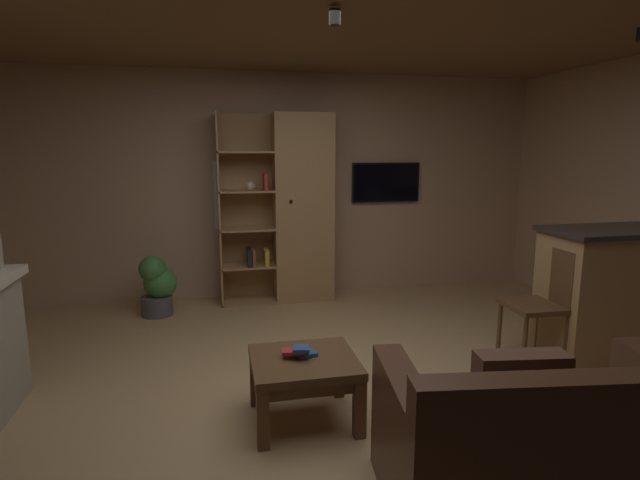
# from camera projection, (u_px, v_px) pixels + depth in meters

# --- Properties ---
(floor) EXTENTS (6.17, 5.35, 0.02)m
(floor) POSITION_uv_depth(u_px,v_px,m) (332.00, 404.00, 3.38)
(floor) COLOR tan
(floor) RESTS_ON ground
(wall_back) EXTENTS (6.29, 0.06, 2.54)m
(wall_back) POSITION_uv_depth(u_px,v_px,m) (279.00, 186.00, 5.75)
(wall_back) COLOR tan
(wall_back) RESTS_ON ground
(ceiling) EXTENTS (6.17, 5.35, 0.02)m
(ceiling) POSITION_uv_depth(u_px,v_px,m) (334.00, 1.00, 2.92)
(ceiling) COLOR brown
(window_pane_back) EXTENTS (0.57, 0.01, 0.76)m
(window_pane_back) POSITION_uv_depth(u_px,v_px,m) (240.00, 195.00, 5.65)
(window_pane_back) COLOR white
(bookshelf_cabinet) EXTENTS (1.25, 0.41, 2.08)m
(bookshelf_cabinet) POSITION_uv_depth(u_px,v_px,m) (295.00, 210.00, 5.56)
(bookshelf_cabinet) COLOR #A87F51
(bookshelf_cabinet) RESTS_ON ground
(kitchen_bar_counter) EXTENTS (1.52, 0.61, 1.06)m
(kitchen_bar_counter) POSITION_uv_depth(u_px,v_px,m) (631.00, 290.00, 4.15)
(kitchen_bar_counter) COLOR #A87F51
(kitchen_bar_counter) RESTS_ON ground
(leather_couch) EXTENTS (1.58, 1.04, 0.84)m
(leather_couch) POSITION_uv_depth(u_px,v_px,m) (544.00, 454.00, 2.31)
(leather_couch) COLOR #4C2D1E
(leather_couch) RESTS_ON ground
(coffee_table) EXTENTS (0.65, 0.59, 0.41)m
(coffee_table) POSITION_uv_depth(u_px,v_px,m) (304.00, 371.00, 3.11)
(coffee_table) COLOR brown
(coffee_table) RESTS_ON ground
(table_book_0) EXTENTS (0.14, 0.12, 0.03)m
(table_book_0) POSITION_uv_depth(u_px,v_px,m) (307.00, 354.00, 3.12)
(table_book_0) COLOR #2D4C8C
(table_book_0) RESTS_ON coffee_table
(table_book_1) EXTENTS (0.14, 0.10, 0.02)m
(table_book_1) POSITION_uv_depth(u_px,v_px,m) (293.00, 352.00, 3.10)
(table_book_1) COLOR #B22D2D
(table_book_1) RESTS_ON coffee_table
(table_book_2) EXTENTS (0.12, 0.12, 0.03)m
(table_book_2) POSITION_uv_depth(u_px,v_px,m) (301.00, 349.00, 3.08)
(table_book_2) COLOR #2D4C8C
(table_book_2) RESTS_ON coffee_table
(dining_chair) EXTENTS (0.43, 0.43, 0.92)m
(dining_chair) POSITION_uv_depth(u_px,v_px,m) (544.00, 297.00, 3.98)
(dining_chair) COLOR brown
(dining_chair) RESTS_ON ground
(potted_floor_plant) EXTENTS (0.37, 0.37, 0.63)m
(potted_floor_plant) POSITION_uv_depth(u_px,v_px,m) (157.00, 285.00, 5.13)
(potted_floor_plant) COLOR #4C4C51
(potted_floor_plant) RESTS_ON ground
(wall_mounted_tv) EXTENTS (0.83, 0.06, 0.47)m
(wall_mounted_tv) POSITION_uv_depth(u_px,v_px,m) (386.00, 182.00, 5.95)
(wall_mounted_tv) COLOR black
(track_light_spot_1) EXTENTS (0.07, 0.07, 0.09)m
(track_light_spot_1) POSITION_uv_depth(u_px,v_px,m) (335.00, 17.00, 2.98)
(track_light_spot_1) COLOR black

